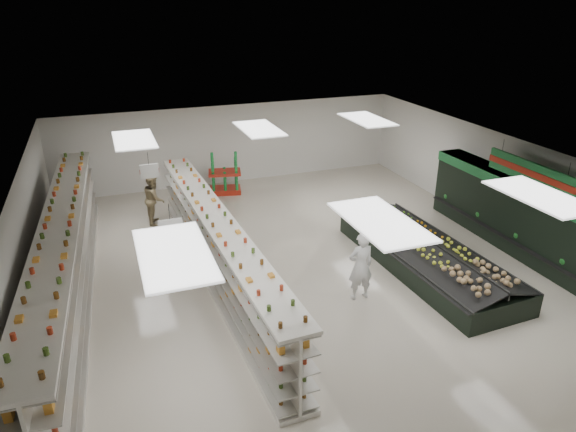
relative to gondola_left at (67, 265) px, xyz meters
name	(u,v)px	position (x,y,z in m)	size (l,w,h in m)	color
floor	(303,268)	(6.16, -0.55, -0.99)	(16.00, 16.00, 0.00)	beige
ceiling	(304,162)	(6.16, -0.55, 2.21)	(14.00, 16.00, 0.02)	white
wall_back	(231,144)	(6.16, 7.45, 0.61)	(14.00, 0.02, 3.20)	white
wall_front	(514,431)	(6.16, -8.55, 0.61)	(14.00, 0.02, 3.20)	white
wall_left	(23,259)	(-0.84, -0.55, 0.61)	(0.02, 16.00, 3.20)	white
wall_right	(508,187)	(13.16, -0.55, 0.61)	(0.02, 16.00, 3.20)	white
produce_wall_case	(529,217)	(12.69, -2.05, 0.25)	(0.93, 8.00, 2.20)	black
aisle_sign_near	(171,228)	(2.36, -2.55, 1.76)	(0.52, 0.06, 0.75)	white
aisle_sign_far	(149,171)	(2.36, 1.45, 1.76)	(0.52, 0.06, 0.75)	white
hortifruti_banner	(531,173)	(12.41, -2.05, 1.66)	(0.12, 3.20, 0.95)	#1E7236
gondola_left	(67,265)	(0.00, 0.00, 0.00)	(1.51, 12.51, 2.16)	white
gondola_center	(218,252)	(3.77, -0.39, -0.12)	(1.26, 11.02, 1.91)	white
produce_island	(426,254)	(9.47, -1.71, -0.57)	(2.52, 6.35, 0.94)	black
soda_endcap	(225,174)	(5.55, 6.22, -0.22)	(1.39, 1.09, 1.59)	#B32414
shopper_main	(361,266)	(6.96, -2.48, -0.07)	(0.68, 0.44, 1.85)	white
shopper_background	(154,199)	(2.63, 4.21, -0.12)	(0.85, 0.53, 1.75)	tan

